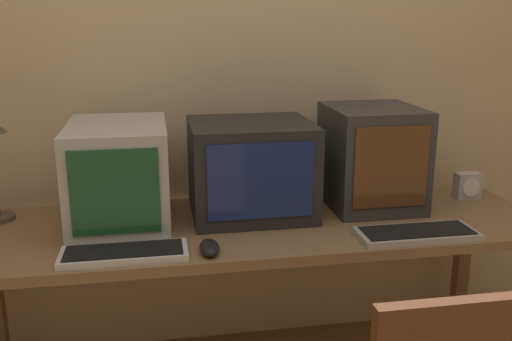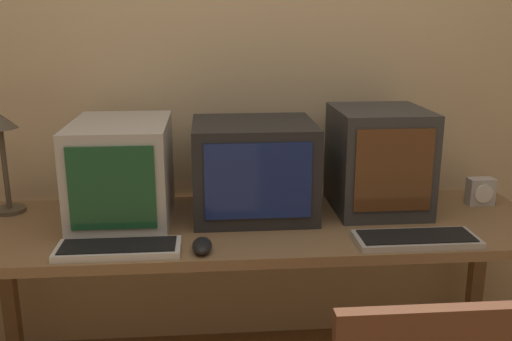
% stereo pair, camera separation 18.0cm
% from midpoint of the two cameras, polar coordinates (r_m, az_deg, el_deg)
% --- Properties ---
extents(wall_back, '(8.00, 0.08, 2.60)m').
position_cam_midpoint_polar(wall_back, '(2.40, -4.05, 12.14)').
color(wall_back, '#D1B284').
rests_on(wall_back, ground_plane).
extents(desk, '(2.12, 0.66, 0.70)m').
position_cam_midpoint_polar(desk, '(2.12, -2.44, -6.95)').
color(desk, olive).
rests_on(desk, ground_plane).
extents(monitor_left, '(0.34, 0.48, 0.37)m').
position_cam_midpoint_polar(monitor_left, '(2.11, -15.92, -0.45)').
color(monitor_left, '#B7B2A8').
rests_on(monitor_left, desk).
extents(monitor_center, '(0.45, 0.41, 0.35)m').
position_cam_midpoint_polar(monitor_center, '(2.14, -2.90, 0.19)').
color(monitor_center, black).
rests_on(monitor_center, desk).
extents(monitor_right, '(0.34, 0.38, 0.39)m').
position_cam_midpoint_polar(monitor_right, '(2.26, 9.30, 1.32)').
color(monitor_right, '#333333').
rests_on(monitor_right, desk).
extents(keyboard_main, '(0.40, 0.15, 0.03)m').
position_cam_midpoint_polar(keyboard_main, '(1.87, -15.78, -8.04)').
color(keyboard_main, beige).
rests_on(keyboard_main, desk).
extents(keyboard_side, '(0.41, 0.16, 0.03)m').
position_cam_midpoint_polar(keyboard_side, '(2.01, 13.32, -6.20)').
color(keyboard_side, '#A8A399').
rests_on(keyboard_side, desk).
extents(mouse_near_keyboard, '(0.06, 0.12, 0.04)m').
position_cam_midpoint_polar(mouse_near_keyboard, '(1.84, -7.50, -7.69)').
color(mouse_near_keyboard, black).
rests_on(mouse_near_keyboard, desk).
extents(desk_clock, '(0.10, 0.06, 0.11)m').
position_cam_midpoint_polar(desk_clock, '(2.48, 18.48, -1.47)').
color(desk_clock, '#B7B2AD').
rests_on(desk_clock, desk).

